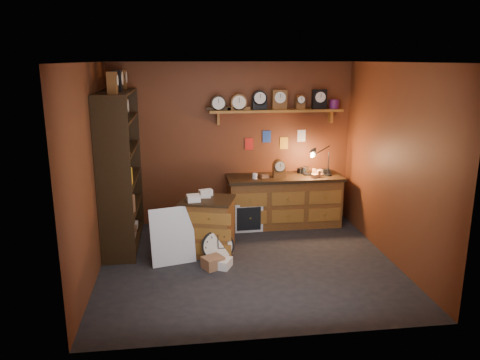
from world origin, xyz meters
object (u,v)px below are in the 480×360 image
Objects in this scene: workbench at (284,198)px; low_cabinet at (208,224)px; shelving_unit at (118,163)px; big_round_clock at (218,246)px.

low_cabinet is at bearing -142.67° from workbench.
low_cabinet is at bearing -22.59° from shelving_unit.
shelving_unit is 5.66× the size of big_round_clock.
big_round_clock is (0.11, -0.31, -0.22)m from low_cabinet.
shelving_unit is 1.34× the size of workbench.
workbench is 1.83m from big_round_clock.
big_round_clock is at bearing -31.15° from shelving_unit.
workbench is 1.69m from low_cabinet.
workbench is at bearing 47.26° from big_round_clock.
shelving_unit reaches higher than workbench.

